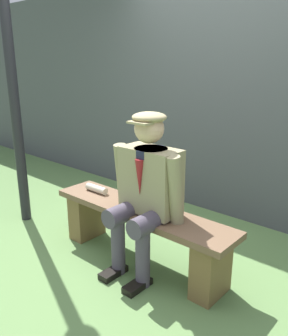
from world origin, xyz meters
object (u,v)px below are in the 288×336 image
(bench, at_px, (140,227))
(seated_man, at_px, (146,187))
(rolled_magazine, at_px, (97,189))
(lamp_post, at_px, (9,51))

(bench, distance_m, seated_man, 0.41)
(rolled_magazine, bearing_deg, bench, 178.41)
(lamp_post, bearing_deg, rolled_magazine, -168.08)
(seated_man, xyz_separation_m, rolled_magazine, (0.65, -0.07, -0.19))
(bench, bearing_deg, rolled_magazine, -1.59)
(bench, xyz_separation_m, seated_man, (-0.11, 0.06, 0.39))
(seated_man, relative_size, rolled_magazine, 5.42)
(bench, bearing_deg, lamp_post, 7.05)
(bench, relative_size, rolled_magazine, 7.16)
(bench, xyz_separation_m, rolled_magazine, (0.54, -0.01, 0.20))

